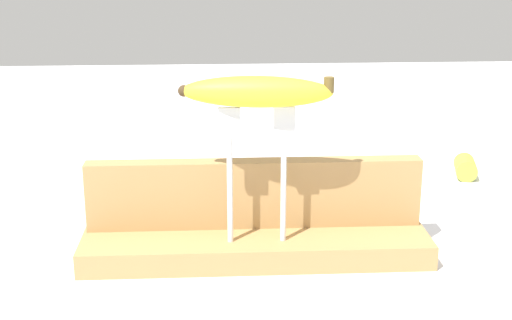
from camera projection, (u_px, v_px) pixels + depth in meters
name	position (u px, v px, depth m)	size (l,w,h in m)	color
ground_plane	(256.00, 258.00, 0.93)	(3.00, 3.00, 0.00)	silver
wooden_board	(256.00, 247.00, 0.92)	(0.44, 0.10, 0.03)	#A87F4C
board_backstop	(254.00, 193.00, 0.94)	(0.43, 0.03, 0.09)	#A87F4C
fork_stand_center	(257.00, 162.00, 0.88)	(0.09, 0.01, 0.17)	silver
banana_raised_center	(257.00, 92.00, 0.85)	(0.18, 0.06, 0.04)	yellow
banana_chunk_near	(465.00, 167.00, 1.24)	(0.05, 0.07, 0.04)	#B2C138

